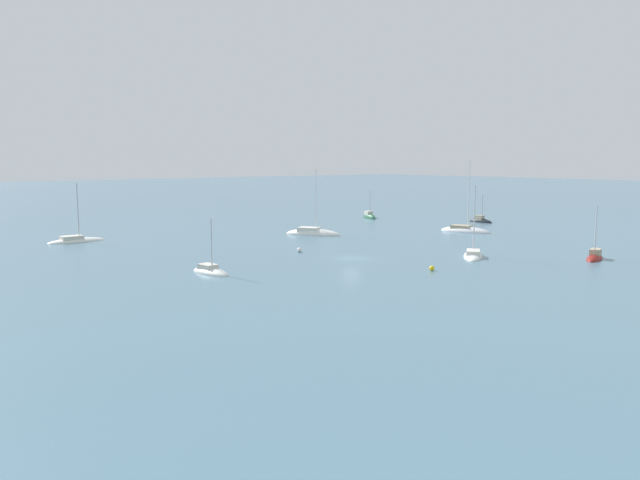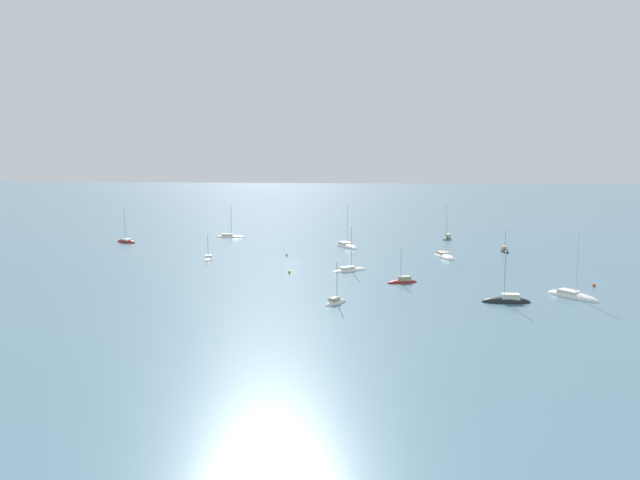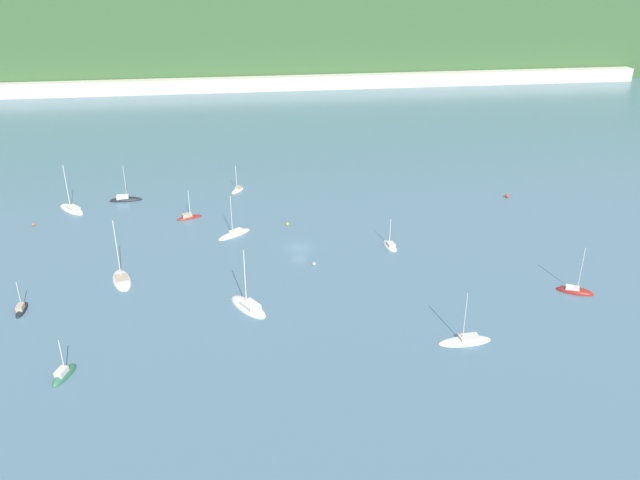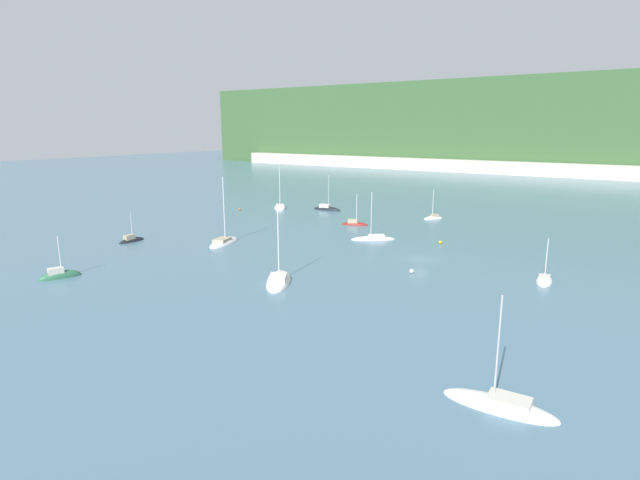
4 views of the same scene
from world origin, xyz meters
name	(u,v)px [view 2 (image 2 of 4)]	position (x,y,z in m)	size (l,w,h in m)	color
ground_plane	(291,262)	(0.00, 0.00, 0.00)	(600.00, 600.00, 0.00)	slate
sailboat_0	(505,251)	(-47.22, -17.04, 0.13)	(1.42, 5.05, 5.84)	black
sailboat_1	(208,259)	(17.87, -1.81, 0.09)	(2.62, 5.65, 6.29)	white
sailboat_2	(507,302)	(-37.37, 31.34, 0.12)	(7.51, 2.28, 9.42)	black
sailboat_3	(572,297)	(-48.57, 27.03, 0.07)	(7.86, 8.66, 11.36)	silver
sailboat_4	(403,282)	(-22.15, 18.40, 0.14)	(5.77, 3.36, 7.02)	maroon
sailboat_5	(230,237)	(20.93, -35.80, 0.10)	(8.23, 2.91, 8.93)	white
sailboat_6	(336,303)	(-11.23, 34.14, 0.11)	(3.87, 4.61, 7.11)	silver
sailboat_7	(126,242)	(44.73, -24.13, 0.07)	(6.38, 4.82, 9.35)	maroon
sailboat_8	(444,257)	(-32.58, -9.00, 0.08)	(5.17, 8.94, 12.38)	silver
sailboat_9	(346,247)	(-10.78, -21.34, 0.08)	(7.31, 9.25, 11.26)	white
sailboat_10	(447,239)	(-36.50, -35.97, 0.12)	(3.36, 5.50, 6.61)	#2D6647
sailboat_11	(349,270)	(-12.48, 8.21, 0.09)	(7.65, 6.53, 9.24)	white
mooring_buoy_1	(289,272)	(-1.20, 11.58, 0.28)	(0.56, 0.56, 0.56)	yellow
mooring_buoy_2	(594,285)	(-54.69, 18.84, 0.28)	(0.57, 0.57, 0.57)	orange
mooring_buoy_3	(287,254)	(1.90, -7.81, 0.30)	(0.60, 0.60, 0.60)	white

